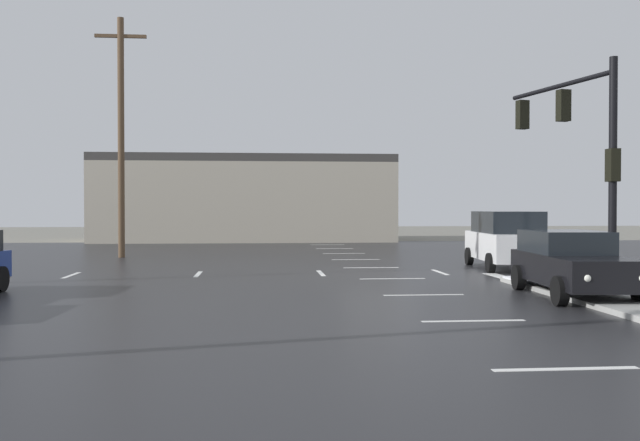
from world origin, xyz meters
The scene contains 9 objects.
ground_plane centered at (0.00, 0.00, 0.00)m, with size 120.00×120.00×0.00m, color slate.
road_asphalt centered at (0.00, 0.00, 0.01)m, with size 44.00×44.00×0.02m, color #232326.
snow_strip_curbside centered at (5.00, -4.00, 0.17)m, with size 4.00×1.60×0.06m, color white.
lane_markings centered at (1.20, -1.38, 0.02)m, with size 36.15×36.15×0.01m.
traffic_signal_mast centered at (5.33, -3.26, 4.23)m, with size 1.24×4.94×6.16m.
strip_building_background centered at (-4.87, 24.15, 2.77)m, with size 19.10×8.00×5.55m.
sedan_black centered at (3.54, -6.54, 0.85)m, with size 2.30×4.64×1.58m.
suv_white centered at (4.72, 1.19, 1.09)m, with size 2.50×4.96×2.03m.
utility_pole_far centered at (-9.98, 8.22, 5.43)m, with size 2.20×0.28×10.42m.
Camera 1 is at (-4.09, -22.97, 2.16)m, focal length 39.45 mm.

